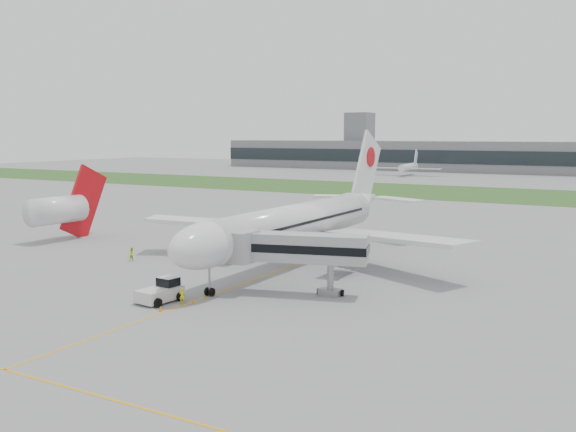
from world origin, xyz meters
The scene contains 14 objects.
ground centered at (0.00, 0.00, 0.00)m, with size 600.00×600.00×0.00m, color gray.
apron_markings centered at (0.00, -5.00, 0.00)m, with size 70.00×70.00×0.04m, color gold, non-canonical shape.
grass_strip centered at (0.00, 120.00, 0.01)m, with size 600.00×50.00×0.02m, color #29501E.
terminal_building centered at (0.00, 229.87, 7.00)m, with size 320.00×22.30×14.00m.
control_tower centered at (-90.00, 232.00, 0.00)m, with size 12.00×12.00×56.00m, color slate, non-canonical shape.
airliner centered at (0.00, 4.87, 5.66)m, with size 48.13×53.95×17.88m.
pushback_tug centered at (-2.93, -19.25, 1.10)m, with size 3.57×4.92×2.39m.
jet_bridge centered at (7.53, -10.02, 5.06)m, with size 14.41×7.77×6.84m.
safety_cone_left centered at (-0.50, -22.30, 0.27)m, with size 0.39×0.39×0.54m, color orange.
safety_cone_right centered at (0.50, -18.56, 0.26)m, with size 0.38×0.38×0.52m, color orange.
ground_crew_near centered at (-0.46, -19.01, 0.84)m, with size 0.61×0.40×1.68m, color yellow.
ground_crew_far centered at (-20.59, -4.88, 0.96)m, with size 0.93×0.73×1.92m, color #C5F328.
neighbor_aircraft centered at (-42.75, 2.32, 5.11)m, with size 4.60×15.74×12.90m.
distant_aircraft_left centered at (-49.14, 189.34, 0.00)m, with size 27.21×24.01×10.41m, color silver, non-canonical shape.
Camera 1 is at (40.45, -68.87, 17.13)m, focal length 40.00 mm.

